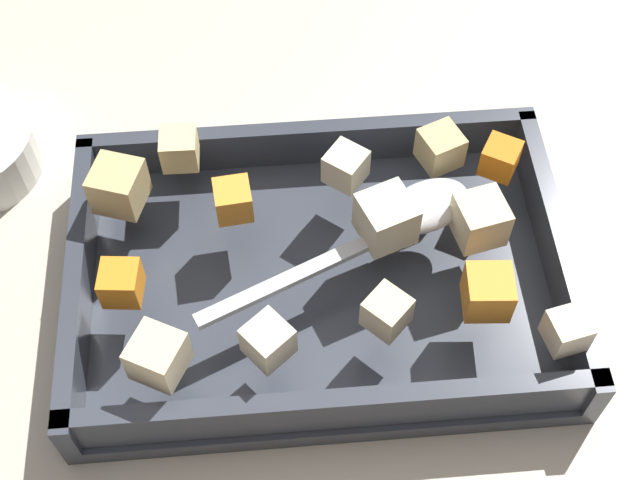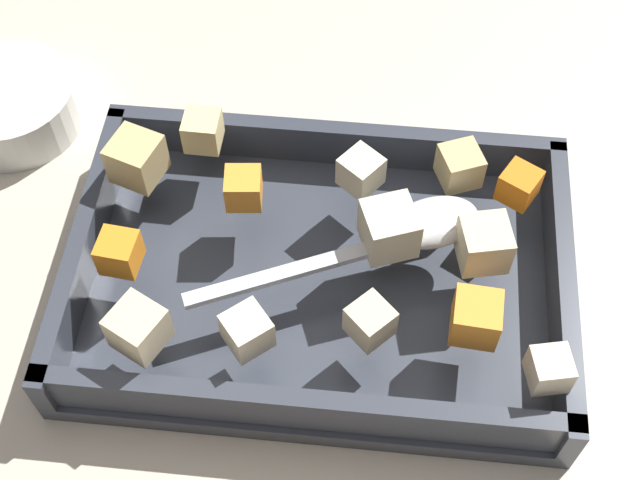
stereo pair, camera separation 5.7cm
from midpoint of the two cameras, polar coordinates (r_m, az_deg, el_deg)
The scene contains 18 objects.
ground_plane at distance 0.62m, azimuth 1.12°, elevation -3.50°, with size 4.00×4.00×0.00m, color #BCB29E.
baking_dish at distance 0.61m, azimuth 2.68°, elevation -2.59°, with size 0.34×0.23×0.05m.
carrot_chunk_corner_sw at distance 0.59m, azimuth -2.32°, elevation 3.22°, with size 0.02×0.02×0.02m, color orange.
carrot_chunk_near_right at distance 0.55m, azimuth 13.17°, elevation -5.23°, with size 0.03×0.03×0.03m, color orange.
carrot_chunk_back_center at distance 0.57m, azimuth -10.32°, elevation -1.03°, with size 0.02×0.02×0.02m, color orange.
carrot_chunk_corner_se at distance 0.61m, azimuth 15.56°, elevation 3.31°, with size 0.02×0.02×0.02m, color orange.
potato_chunk_under_handle at distance 0.60m, azimuth 5.42°, elevation 4.33°, with size 0.02×0.02×0.02m, color beige.
potato_chunk_rim_edge at distance 0.53m, azimuth -8.92°, elevation -5.99°, with size 0.03×0.03×0.03m, color beige.
potato_chunk_near_left at distance 0.57m, azimuth 13.51°, elevation -0.45°, with size 0.03×0.03×0.03m, color beige.
potato_chunk_far_right at distance 0.53m, azimuth -1.77°, elevation -6.23°, with size 0.03×0.03×0.03m, color beige.
potato_chunk_mid_right at distance 0.57m, azimuth 7.41°, elevation 0.54°, with size 0.03×0.03×0.03m, color beige.
potato_chunk_far_left at distance 0.61m, azimuth -9.38°, elevation 5.10°, with size 0.03×0.03×0.03m, color tan.
potato_chunk_heap_side at distance 0.62m, azimuth -5.15°, elevation 7.00°, with size 0.03×0.03×0.03m, color #E0CC89.
potato_chunk_heap_top at distance 0.54m, azimuth 6.35°, elevation -5.58°, with size 0.02×0.02×0.02m, color beige.
potato_chunk_near_spoon at distance 0.61m, azimuth 11.81°, elevation 4.60°, with size 0.03×0.03×0.03m, color tan.
parsnip_chunk_center at distance 0.54m, azimuth 17.79°, elevation -8.34°, with size 0.02×0.02×0.02m, color beige.
serving_spoon at distance 0.58m, azimuth 9.04°, elevation 0.55°, with size 0.20×0.11×0.02m.
small_prep_bowl at distance 0.73m, azimuth -17.62°, elevation 8.32°, with size 0.11×0.11×0.04m, color silver.
Camera 2 is at (-0.05, 0.31, 0.53)m, focal length 48.67 mm.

